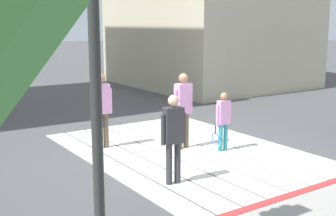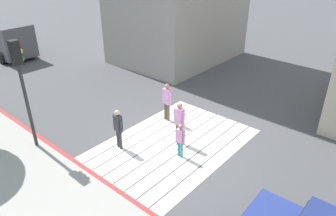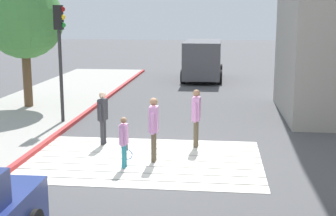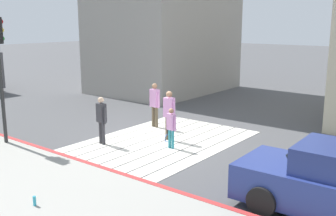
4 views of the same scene
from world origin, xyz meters
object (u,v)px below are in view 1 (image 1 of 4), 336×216
(pedestrian_adult_lead, at_px, (183,105))
(pedestrian_adult_side, at_px, (173,133))
(pedestrian_child_with_racket, at_px, (223,118))
(pedestrian_adult_trailing, at_px, (101,105))
(traffic_light_corner, at_px, (92,6))

(pedestrian_adult_lead, relative_size, pedestrian_adult_side, 1.07)
(pedestrian_adult_lead, relative_size, pedestrian_child_with_racket, 1.30)
(pedestrian_adult_side, relative_size, pedestrian_child_with_racket, 1.21)
(pedestrian_adult_trailing, relative_size, pedestrian_child_with_racket, 1.30)
(pedestrian_adult_lead, xyz_separation_m, pedestrian_adult_side, (-1.77, 1.51, -0.07))
(pedestrian_adult_lead, distance_m, pedestrian_child_with_racket, 0.96)
(traffic_light_corner, relative_size, pedestrian_adult_trailing, 2.42)
(pedestrian_adult_lead, height_order, pedestrian_adult_trailing, pedestrian_adult_lead)
(pedestrian_adult_side, bearing_deg, pedestrian_adult_trailing, 0.65)
(pedestrian_adult_trailing, distance_m, pedestrian_adult_side, 2.84)
(pedestrian_adult_trailing, bearing_deg, pedestrian_child_with_racket, -129.07)
(traffic_light_corner, xyz_separation_m, pedestrian_adult_side, (2.08, -2.45, -2.08))
(traffic_light_corner, height_order, pedestrian_child_with_racket, traffic_light_corner)
(traffic_light_corner, distance_m, pedestrian_adult_trailing, 5.84)
(traffic_light_corner, relative_size, pedestrian_adult_side, 2.59)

